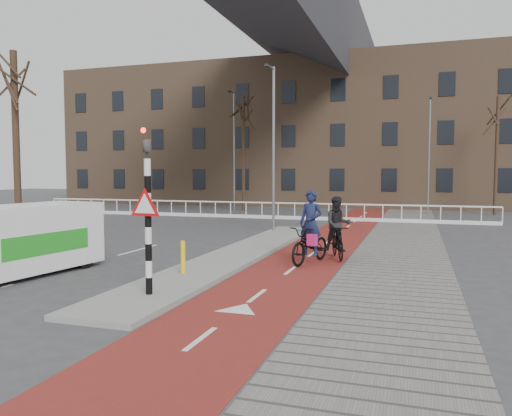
% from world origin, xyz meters
% --- Properties ---
extents(ground, '(120.00, 120.00, 0.00)m').
position_xyz_m(ground, '(0.00, 0.00, 0.00)').
color(ground, '#38383A').
rests_on(ground, ground).
extents(bike_lane, '(2.50, 60.00, 0.01)m').
position_xyz_m(bike_lane, '(1.50, 10.00, 0.01)').
color(bike_lane, maroon).
rests_on(bike_lane, ground).
extents(sidewalk, '(3.00, 60.00, 0.01)m').
position_xyz_m(sidewalk, '(4.30, 10.00, 0.01)').
color(sidewalk, slate).
rests_on(sidewalk, ground).
extents(curb_island, '(1.80, 16.00, 0.12)m').
position_xyz_m(curb_island, '(-0.70, 4.00, 0.06)').
color(curb_island, gray).
rests_on(curb_island, ground).
extents(traffic_signal, '(0.80, 0.80, 3.68)m').
position_xyz_m(traffic_signal, '(-0.60, -2.02, 1.99)').
color(traffic_signal, black).
rests_on(traffic_signal, curb_island).
extents(bollard, '(0.12, 0.12, 0.84)m').
position_xyz_m(bollard, '(-0.92, 0.26, 0.54)').
color(bollard, yellow).
rests_on(bollard, curb_island).
extents(cyclist_near, '(1.30, 2.24, 2.18)m').
position_xyz_m(cyclist_near, '(1.81, 3.24, 0.74)').
color(cyclist_near, black).
rests_on(cyclist_near, bike_lane).
extents(cyclist_far, '(1.07, 1.89, 1.96)m').
position_xyz_m(cyclist_far, '(2.45, 4.29, 0.82)').
color(cyclist_far, black).
rests_on(cyclist_far, bike_lane).
extents(van, '(2.24, 4.49, 1.85)m').
position_xyz_m(van, '(-5.09, -0.81, 0.98)').
color(van, white).
rests_on(van, ground).
extents(railing, '(28.00, 0.10, 0.99)m').
position_xyz_m(railing, '(-5.00, 17.00, 0.31)').
color(railing, silver).
rests_on(railing, ground).
extents(townhouse_row, '(46.00, 10.00, 15.90)m').
position_xyz_m(townhouse_row, '(-3.00, 32.00, 7.81)').
color(townhouse_row, '#7F6047').
rests_on(townhouse_row, ground).
extents(tree_left, '(0.31, 0.31, 8.22)m').
position_xyz_m(tree_left, '(-12.69, 7.13, 4.11)').
color(tree_left, black).
rests_on(tree_left, ground).
extents(tree_mid, '(0.23, 0.23, 8.16)m').
position_xyz_m(tree_mid, '(-7.10, 22.51, 4.08)').
color(tree_mid, black).
rests_on(tree_mid, ground).
extents(tree_right, '(0.22, 0.22, 7.58)m').
position_xyz_m(tree_right, '(9.58, 24.12, 3.79)').
color(tree_right, black).
rests_on(tree_right, ground).
extents(streetlight_near, '(0.12, 0.12, 7.41)m').
position_xyz_m(streetlight_near, '(-1.39, 10.37, 3.70)').
color(streetlight_near, slate).
rests_on(streetlight_near, ground).
extents(streetlight_left, '(0.12, 0.12, 8.58)m').
position_xyz_m(streetlight_left, '(-7.96, 22.90, 4.29)').
color(streetlight_left, slate).
rests_on(streetlight_left, ground).
extents(streetlight_right, '(0.12, 0.12, 7.63)m').
position_xyz_m(streetlight_right, '(5.47, 23.58, 3.81)').
color(streetlight_right, slate).
rests_on(streetlight_right, ground).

